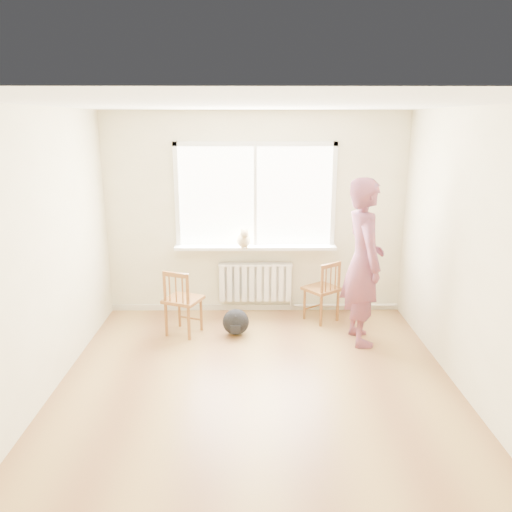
{
  "coord_description": "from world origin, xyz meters",
  "views": [
    {
      "loc": [
        -0.05,
        -4.32,
        2.57
      ],
      "look_at": [
        0.0,
        1.2,
        1.06
      ],
      "focal_mm": 35.0,
      "sensor_mm": 36.0,
      "label": 1
    }
  ],
  "objects_px": {
    "cat": "(244,239)",
    "person": "(363,262)",
    "chair_left": "(181,302)",
    "backpack": "(236,322)",
    "chair_right": "(324,291)"
  },
  "relations": [
    {
      "from": "cat",
      "to": "person",
      "type": "bearing_deg",
      "value": -35.46
    },
    {
      "from": "chair_left",
      "to": "cat",
      "type": "height_order",
      "value": "cat"
    },
    {
      "from": "person",
      "to": "backpack",
      "type": "distance_m",
      "value": 1.71
    },
    {
      "from": "chair_right",
      "to": "cat",
      "type": "relative_size",
      "value": 1.9
    },
    {
      "from": "chair_left",
      "to": "cat",
      "type": "distance_m",
      "value": 1.18
    },
    {
      "from": "cat",
      "to": "backpack",
      "type": "height_order",
      "value": "cat"
    },
    {
      "from": "person",
      "to": "backpack",
      "type": "bearing_deg",
      "value": 77.75
    },
    {
      "from": "chair_left",
      "to": "person",
      "type": "distance_m",
      "value": 2.24
    },
    {
      "from": "person",
      "to": "backpack",
      "type": "xyz_separation_m",
      "value": [
        -1.5,
        0.18,
        -0.82
      ]
    },
    {
      "from": "chair_left",
      "to": "backpack",
      "type": "relative_size",
      "value": 2.55
    },
    {
      "from": "chair_left",
      "to": "chair_right",
      "type": "distance_m",
      "value": 1.86
    },
    {
      "from": "person",
      "to": "backpack",
      "type": "height_order",
      "value": "person"
    },
    {
      "from": "person",
      "to": "chair_left",
      "type": "bearing_deg",
      "value": 79.66
    },
    {
      "from": "chair_right",
      "to": "person",
      "type": "height_order",
      "value": "person"
    },
    {
      "from": "chair_left",
      "to": "cat",
      "type": "relative_size",
      "value": 1.94
    }
  ]
}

